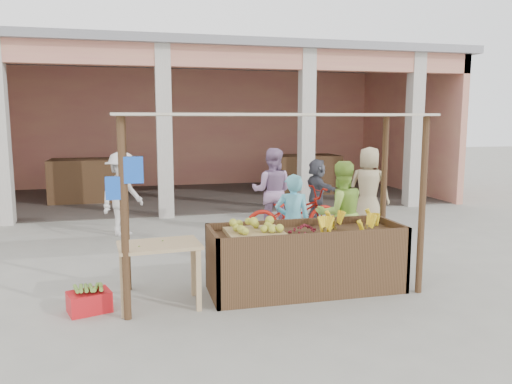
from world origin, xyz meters
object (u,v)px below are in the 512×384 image
object	(u,v)px
side_table	(160,255)
fruit_stall	(306,262)
red_crate	(89,302)
vendor_blue	(293,219)
motorcycle	(293,214)
vendor_green	(340,211)

from	to	relation	value
side_table	fruit_stall	bearing A→B (deg)	-1.36
red_crate	vendor_blue	distance (m)	3.17
vendor_blue	fruit_stall	bearing A→B (deg)	95.56
side_table	motorcycle	xyz separation A→B (m)	(2.62, 2.73, -0.12)
red_crate	vendor_green	distance (m)	3.96
red_crate	motorcycle	xyz separation A→B (m)	(3.47, 2.72, 0.41)
side_table	vendor_green	xyz separation A→B (m)	(2.88, 1.11, 0.22)
side_table	vendor_blue	size ratio (longest dim) A/B	0.65
fruit_stall	vendor_green	size ratio (longest dim) A/B	1.48
side_table	vendor_blue	world-z (taller)	vendor_blue
red_crate	vendor_blue	world-z (taller)	vendor_blue
vendor_green	motorcycle	world-z (taller)	vendor_green
motorcycle	side_table	bearing A→B (deg)	127.02
motorcycle	red_crate	bearing A→B (deg)	118.93
fruit_stall	red_crate	size ratio (longest dim) A/B	5.38
fruit_stall	side_table	bearing A→B (deg)	-176.61
side_table	motorcycle	size ratio (longest dim) A/B	0.50
fruit_stall	vendor_blue	bearing A→B (deg)	83.02
vendor_green	motorcycle	bearing A→B (deg)	-80.12
fruit_stall	red_crate	world-z (taller)	fruit_stall
red_crate	vendor_blue	size ratio (longest dim) A/B	0.30
vendor_green	motorcycle	size ratio (longest dim) A/B	0.85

